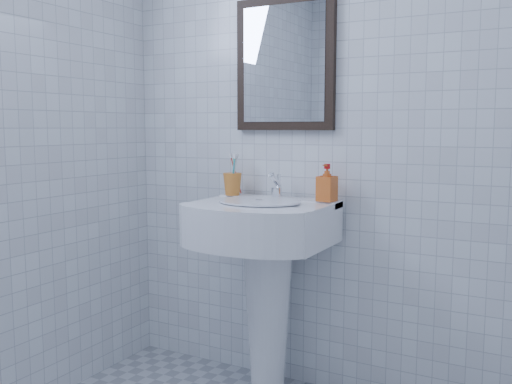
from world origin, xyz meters
The scene contains 6 objects.
wall_back centered at (0.00, 1.20, 1.25)m, with size 2.20×0.02×2.50m, color silver.
washbasin centered at (-0.24, 0.99, 0.62)m, with size 0.60×0.44×0.93m.
faucet centered at (-0.24, 1.10, 0.97)m, with size 0.05×0.11×0.12m.
toothbrush_cup centered at (-0.48, 1.10, 0.98)m, with size 0.09×0.09×0.11m, color orange, non-canonical shape.
soap_dispenser centered at (0.01, 1.10, 1.01)m, with size 0.08×0.08×0.17m, color #CF4E14.
wall_mirror centered at (-0.24, 1.18, 1.55)m, with size 0.50×0.04×0.62m.
Camera 1 is at (0.95, -1.28, 1.25)m, focal length 40.00 mm.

